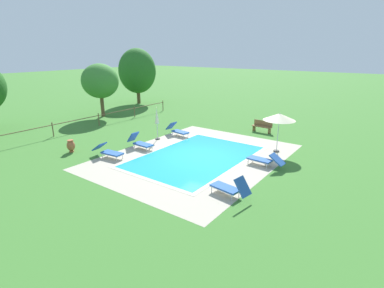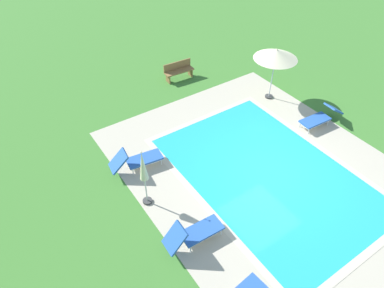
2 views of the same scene
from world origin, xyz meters
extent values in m
plane|color=#3D752D|center=(0.00, 0.00, 0.00)|extent=(160.00, 160.00, 0.00)
cube|color=#B2A893|center=(0.00, 0.00, 0.00)|extent=(11.60, 8.94, 0.01)
cube|color=#23A8C1|center=(0.00, 0.00, 0.01)|extent=(7.84, 5.18, 0.01)
cube|color=#C0B59F|center=(0.00, 2.71, 0.01)|extent=(8.32, 0.24, 0.01)
cube|color=#C0B59F|center=(0.00, -2.71, 0.01)|extent=(8.32, 0.24, 0.01)
cube|color=#C0B59F|center=(4.04, 0.00, 0.01)|extent=(0.24, 5.18, 0.01)
cube|color=#C0B59F|center=(-4.04, 0.00, 0.01)|extent=(0.24, 5.18, 0.01)
cube|color=#2856A8|center=(2.88, 3.44, 0.32)|extent=(0.76, 1.37, 0.07)
cube|color=#2856A8|center=(3.00, 4.39, 0.60)|extent=(0.68, 0.73, 0.63)
cube|color=silver|center=(2.88, 3.44, 0.26)|extent=(0.73, 1.34, 0.04)
cylinder|color=silver|center=(3.06, 2.86, 0.14)|extent=(0.04, 0.04, 0.28)
cylinder|color=silver|center=(2.55, 2.93, 0.14)|extent=(0.04, 0.04, 0.28)
cylinder|color=silver|center=(3.20, 3.96, 0.14)|extent=(0.04, 0.04, 0.28)
cylinder|color=silver|center=(2.69, 4.02, 0.14)|extent=(0.04, 0.04, 0.28)
cube|color=#2856A8|center=(-0.84, 3.50, 0.32)|extent=(0.65, 1.32, 0.07)
cube|color=#2856A8|center=(-0.81, 4.42, 0.64)|extent=(0.62, 0.61, 0.69)
cube|color=silver|center=(-0.84, 3.50, 0.26)|extent=(0.62, 1.30, 0.04)
cylinder|color=silver|center=(-0.61, 2.94, 0.14)|extent=(0.04, 0.04, 0.28)
cylinder|color=silver|center=(-1.12, 2.96, 0.14)|extent=(0.04, 0.04, 0.28)
cylinder|color=silver|center=(-0.57, 4.04, 0.14)|extent=(0.04, 0.04, 0.28)
cylinder|color=silver|center=(-1.08, 4.06, 0.14)|extent=(0.04, 0.04, 0.28)
cylinder|color=silver|center=(-2.77, 3.23, 0.14)|extent=(0.04, 0.04, 0.28)
cube|color=#2856A8|center=(0.96, -3.57, 0.32)|extent=(0.68, 1.34, 0.07)
cube|color=#2856A8|center=(0.90, -4.57, 0.54)|extent=(0.65, 0.78, 0.52)
cube|color=silver|center=(0.96, -3.57, 0.26)|extent=(0.65, 1.31, 0.04)
cylinder|color=silver|center=(0.74, -3.00, 0.14)|extent=(0.04, 0.04, 0.28)
cylinder|color=silver|center=(1.25, -3.03, 0.14)|extent=(0.04, 0.04, 0.28)
cylinder|color=silver|center=(0.67, -4.10, 0.14)|extent=(0.04, 0.04, 0.28)
cylinder|color=silver|center=(1.18, -4.13, 0.14)|extent=(0.04, 0.04, 0.28)
cylinder|color=#383838|center=(3.63, -3.52, 0.04)|extent=(0.36, 0.36, 0.08)
cylinder|color=#B2B5B7|center=(3.63, -3.52, 1.19)|extent=(0.04, 0.04, 2.38)
cone|color=beige|center=(3.63, -3.52, 2.19)|extent=(1.91, 1.91, 0.41)
sphere|color=beige|center=(3.63, -3.52, 2.41)|extent=(0.06, 0.06, 0.06)
cylinder|color=#383838|center=(1.28, 4.21, 0.04)|extent=(0.32, 0.32, 0.08)
cylinder|color=#B2B5B7|center=(1.28, 4.21, 0.57)|extent=(0.04, 0.04, 1.15)
cone|color=beige|center=(1.28, 4.21, 1.69)|extent=(0.28, 0.28, 1.09)
sphere|color=beige|center=(1.28, 4.21, 2.25)|extent=(0.05, 0.05, 0.05)
cube|color=olive|center=(7.37, -0.93, 0.44)|extent=(0.52, 1.52, 0.06)
cube|color=olive|center=(7.57, -0.94, 0.67)|extent=(0.13, 1.50, 0.40)
cube|color=olive|center=(7.34, -1.57, 0.21)|extent=(0.40, 0.08, 0.41)
cube|color=olive|center=(7.41, -0.29, 0.21)|extent=(0.40, 0.08, 0.41)
camera|label=1|loc=(-13.34, -9.41, 5.97)|focal=27.56mm
camera|label=2|loc=(-5.80, 7.19, 9.17)|focal=32.76mm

